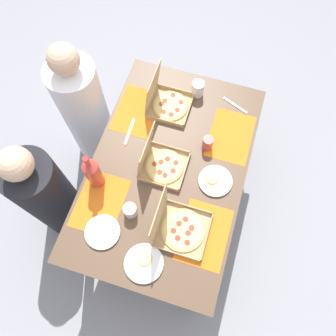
{
  "coord_description": "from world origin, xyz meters",
  "views": [
    {
      "loc": [
        -0.74,
        -0.23,
        2.59
      ],
      "look_at": [
        0.0,
        0.0,
        0.73
      ],
      "focal_mm": 35.83,
      "sensor_mm": 36.0,
      "label": 1
    }
  ],
  "objects_px": {
    "pizza_box_corner_left": "(167,102)",
    "cup_spare": "(130,210)",
    "diner_right_seat": "(85,112)",
    "pizza_box_edge_far": "(178,227)",
    "cup_dark": "(208,143)",
    "plate_far_left": "(215,181)",
    "plate_near_left": "(102,232)",
    "pizza_box_center": "(160,163)",
    "diner_left_seat": "(48,195)",
    "plate_near_right": "(144,263)",
    "cup_clear_right": "(198,89)",
    "soda_bottle": "(93,173)"
  },
  "relations": [
    {
      "from": "pizza_box_corner_left",
      "to": "cup_spare",
      "type": "distance_m",
      "value": 0.74
    },
    {
      "from": "cup_spare",
      "to": "diner_right_seat",
      "type": "relative_size",
      "value": 0.08
    },
    {
      "from": "pizza_box_edge_far",
      "to": "cup_dark",
      "type": "distance_m",
      "value": 0.54
    },
    {
      "from": "pizza_box_corner_left",
      "to": "cup_dark",
      "type": "xyz_separation_m",
      "value": [
        -0.21,
        -0.33,
        0.01
      ]
    },
    {
      "from": "pizza_box_corner_left",
      "to": "diner_right_seat",
      "type": "distance_m",
      "value": 0.64
    },
    {
      "from": "plate_far_left",
      "to": "cup_spare",
      "type": "relative_size",
      "value": 2.23
    },
    {
      "from": "plate_near_left",
      "to": "plate_far_left",
      "type": "bearing_deg",
      "value": -47.48
    },
    {
      "from": "plate_far_left",
      "to": "cup_dark",
      "type": "xyz_separation_m",
      "value": [
        0.21,
        0.1,
        0.04
      ]
    },
    {
      "from": "pizza_box_center",
      "to": "pizza_box_edge_far",
      "type": "distance_m",
      "value": 0.4
    },
    {
      "from": "pizza_box_edge_far",
      "to": "diner_left_seat",
      "type": "distance_m",
      "value": 0.92
    },
    {
      "from": "pizza_box_edge_far",
      "to": "plate_near_left",
      "type": "relative_size",
      "value": 1.59
    },
    {
      "from": "cup_dark",
      "to": "cup_spare",
      "type": "bearing_deg",
      "value": 149.98
    },
    {
      "from": "pizza_box_edge_far",
      "to": "pizza_box_corner_left",
      "type": "bearing_deg",
      "value": 21.6
    },
    {
      "from": "cup_dark",
      "to": "diner_right_seat",
      "type": "height_order",
      "value": "diner_right_seat"
    },
    {
      "from": "plate_near_right",
      "to": "pizza_box_corner_left",
      "type": "bearing_deg",
      "value": 10.3
    },
    {
      "from": "plate_near_left",
      "to": "cup_clear_right",
      "type": "xyz_separation_m",
      "value": [
        1.05,
        -0.26,
        0.05
      ]
    },
    {
      "from": "plate_near_right",
      "to": "cup_spare",
      "type": "bearing_deg",
      "value": 33.41
    },
    {
      "from": "plate_near_right",
      "to": "diner_left_seat",
      "type": "bearing_deg",
      "value": 72.21
    },
    {
      "from": "plate_near_right",
      "to": "plate_near_left",
      "type": "bearing_deg",
      "value": 71.98
    },
    {
      "from": "cup_dark",
      "to": "plate_far_left",
      "type": "bearing_deg",
      "value": -153.56
    },
    {
      "from": "diner_left_seat",
      "to": "diner_right_seat",
      "type": "distance_m",
      "value": 0.65
    },
    {
      "from": "pizza_box_edge_far",
      "to": "plate_near_left",
      "type": "xyz_separation_m",
      "value": [
        -0.14,
        0.39,
        -0.04
      ]
    },
    {
      "from": "plate_near_left",
      "to": "cup_clear_right",
      "type": "distance_m",
      "value": 1.08
    },
    {
      "from": "soda_bottle",
      "to": "cup_clear_right",
      "type": "xyz_separation_m",
      "value": [
        0.77,
        -0.4,
        -0.08
      ]
    },
    {
      "from": "plate_near_right",
      "to": "pizza_box_center",
      "type": "bearing_deg",
      "value": 8.69
    },
    {
      "from": "pizza_box_corner_left",
      "to": "plate_far_left",
      "type": "xyz_separation_m",
      "value": [
        -0.42,
        -0.43,
        -0.04
      ]
    },
    {
      "from": "pizza_box_center",
      "to": "cup_spare",
      "type": "distance_m",
      "value": 0.33
    },
    {
      "from": "pizza_box_center",
      "to": "diner_right_seat",
      "type": "xyz_separation_m",
      "value": [
        0.32,
        0.67,
        -0.25
      ]
    },
    {
      "from": "plate_far_left",
      "to": "diner_left_seat",
      "type": "xyz_separation_m",
      "value": [
        -0.32,
        1.01,
        -0.24
      ]
    },
    {
      "from": "cup_dark",
      "to": "diner_left_seat",
      "type": "bearing_deg",
      "value": 120.25
    },
    {
      "from": "pizza_box_corner_left",
      "to": "plate_near_left",
      "type": "height_order",
      "value": "pizza_box_corner_left"
    },
    {
      "from": "pizza_box_edge_far",
      "to": "plate_near_left",
      "type": "bearing_deg",
      "value": 109.89
    },
    {
      "from": "plate_near_right",
      "to": "cup_clear_right",
      "type": "height_order",
      "value": "cup_clear_right"
    },
    {
      "from": "soda_bottle",
      "to": "pizza_box_corner_left",
      "type": "bearing_deg",
      "value": -20.8
    },
    {
      "from": "pizza_box_corner_left",
      "to": "plate_far_left",
      "type": "height_order",
      "value": "pizza_box_corner_left"
    },
    {
      "from": "plate_near_left",
      "to": "diner_right_seat",
      "type": "distance_m",
      "value": 0.96
    },
    {
      "from": "cup_dark",
      "to": "cup_spare",
      "type": "relative_size",
      "value": 1.14
    },
    {
      "from": "plate_near_left",
      "to": "cup_spare",
      "type": "xyz_separation_m",
      "value": [
        0.15,
        -0.11,
        0.04
      ]
    },
    {
      "from": "pizza_box_center",
      "to": "plate_near_left",
      "type": "relative_size",
      "value": 1.47
    },
    {
      "from": "plate_near_left",
      "to": "plate_near_right",
      "type": "bearing_deg",
      "value": -108.02
    },
    {
      "from": "plate_far_left",
      "to": "diner_right_seat",
      "type": "distance_m",
      "value": 1.08
    },
    {
      "from": "pizza_box_center",
      "to": "pizza_box_corner_left",
      "type": "relative_size",
      "value": 1.0
    },
    {
      "from": "pizza_box_center",
      "to": "diner_left_seat",
      "type": "xyz_separation_m",
      "value": [
        -0.32,
        0.67,
        -0.28
      ]
    },
    {
      "from": "plate_far_left",
      "to": "cup_clear_right",
      "type": "height_order",
      "value": "cup_clear_right"
    },
    {
      "from": "plate_near_right",
      "to": "diner_right_seat",
      "type": "xyz_separation_m",
      "value": [
        0.89,
        0.76,
        -0.21
      ]
    },
    {
      "from": "pizza_box_center",
      "to": "plate_far_left",
      "type": "xyz_separation_m",
      "value": [
        0.0,
        -0.34,
        -0.04
      ]
    },
    {
      "from": "diner_left_seat",
      "to": "diner_right_seat",
      "type": "xyz_separation_m",
      "value": [
        0.65,
        0.0,
        0.03
      ]
    },
    {
      "from": "diner_right_seat",
      "to": "cup_spare",
      "type": "bearing_deg",
      "value": -137.21
    },
    {
      "from": "cup_clear_right",
      "to": "pizza_box_corner_left",
      "type": "bearing_deg",
      "value": 132.61
    },
    {
      "from": "pizza_box_corner_left",
      "to": "plate_far_left",
      "type": "relative_size",
      "value": 1.46
    }
  ]
}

